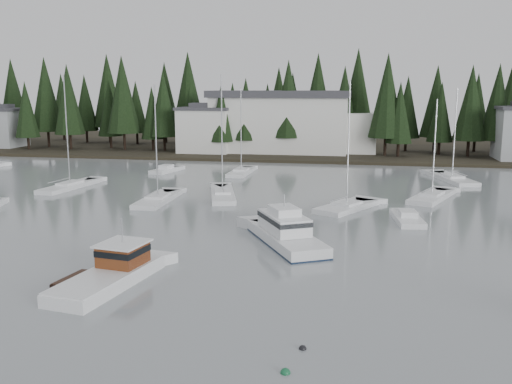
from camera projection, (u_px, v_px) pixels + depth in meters
far_shore_land at (314, 147)px, 116.86m from camera, size 240.00×54.00×1.00m
conifer_treeline at (309, 153)px, 106.21m from camera, size 200.00×22.00×20.00m
house_west at (205, 129)px, 101.82m from camera, size 9.54×7.42×8.75m
house_far_west at (1, 127)px, 111.29m from camera, size 8.48×7.42×8.25m
harbor_inn at (291, 122)px, 102.16m from camera, size 29.50×11.50×10.90m
lobster_boat_brown at (110, 276)px, 35.04m from camera, size 5.43×9.21×4.37m
cabin_cruiser_center at (286, 235)px, 44.11m from camera, size 7.62×10.46×4.38m
sailboat_0 at (70, 187)px, 68.58m from camera, size 3.62×10.37×13.87m
sailboat_3 at (452, 180)px, 74.26m from camera, size 5.51×10.95×12.43m
sailboat_5 at (158, 201)px, 60.44m from camera, size 2.83×9.39×12.79m
sailboat_6 at (347, 208)px, 56.60m from camera, size 6.50×8.47×13.04m
sailboat_7 at (241, 173)px, 79.91m from camera, size 2.68×8.35×12.53m
sailboat_8 at (432, 198)px, 61.85m from camera, size 6.14×9.72×11.25m
sailboat_9 at (223, 196)px, 63.29m from camera, size 5.30×10.96×13.84m
runabout_1 at (407, 220)px, 51.35m from camera, size 2.90×6.24×1.42m
runabout_3 at (166, 171)px, 81.73m from camera, size 3.39×6.40×1.42m
mooring_buoy_green at (285, 373)px, 24.07m from camera, size 0.44×0.44×0.44m
mooring_buoy_dark at (303, 349)px, 26.29m from camera, size 0.37×0.37×0.37m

